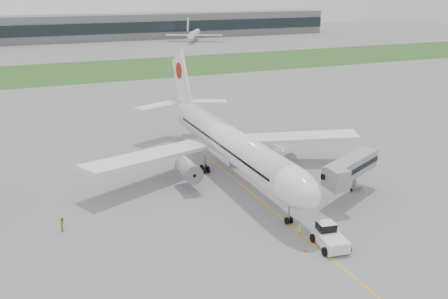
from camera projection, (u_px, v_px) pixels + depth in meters
name	position (u px, v px, depth m)	size (l,w,h in m)	color
ground	(240.00, 184.00, 78.12)	(600.00, 600.00, 0.00)	slate
apron_markings	(254.00, 195.00, 73.75)	(70.00, 70.00, 0.04)	#F3A815
grass_strip	(102.00, 70.00, 182.88)	(600.00, 50.00, 0.02)	#27531F
terminal_building	(66.00, 28.00, 276.63)	(320.00, 22.30, 14.00)	gray
airliner	(228.00, 141.00, 80.60)	(48.13, 53.95, 17.88)	white
pushback_tug	(329.00, 237.00, 59.19)	(3.98, 5.33, 2.54)	white
jet_bridge	(349.00, 169.00, 71.60)	(12.35, 8.81, 6.05)	gray
safety_cone_left	(306.00, 250.00, 58.10)	(0.38, 0.38, 0.52)	#FF470D
safety_cone_right	(328.00, 226.00, 63.78)	(0.35, 0.35, 0.48)	#FF470D
ground_crew_near	(300.00, 230.00, 61.49)	(0.60, 0.40, 1.65)	#BBEF27
ground_crew_far	(63.00, 224.00, 63.03)	(0.86, 0.67, 1.77)	#8FC921
distant_aircraft_right	(194.00, 41.00, 276.98)	(31.57, 27.86, 12.07)	white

